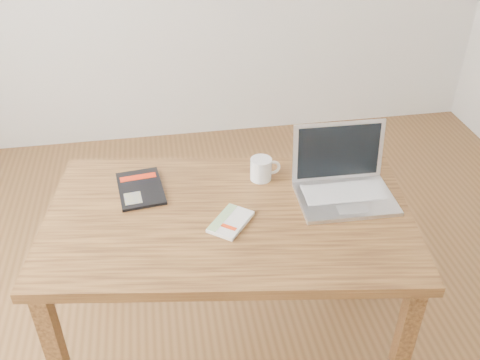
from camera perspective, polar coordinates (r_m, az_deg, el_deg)
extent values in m
cube|color=#57371A|center=(1.90, -1.19, -4.14)|extent=(1.38, 0.92, 0.04)
cube|color=#57371A|center=(2.03, 16.67, -17.64)|extent=(0.06, 0.06, 0.71)
cube|color=#57371A|center=(2.45, -15.11, -6.42)|extent=(0.06, 0.06, 0.71)
cube|color=#57371A|center=(2.45, 12.90, -6.10)|extent=(0.06, 0.06, 0.71)
cube|color=beige|center=(1.84, -0.99, -4.49)|extent=(0.18, 0.19, 0.01)
cube|color=white|center=(1.84, -0.99, -4.47)|extent=(0.18, 0.19, 0.01)
cube|color=#7DA16D|center=(1.85, -1.90, -3.99)|extent=(0.12, 0.15, 0.00)
cube|color=red|center=(1.81, -1.21, -5.04)|extent=(0.05, 0.05, 0.00)
cube|color=black|center=(2.03, -10.56, -0.89)|extent=(0.19, 0.26, 0.01)
cube|color=#B7240D|center=(2.08, -10.82, 0.29)|extent=(0.14, 0.05, 0.00)
cube|color=gray|center=(1.98, -11.35, -1.91)|extent=(0.07, 0.08, 0.00)
cube|color=silver|center=(1.98, 11.20, -1.95)|extent=(0.35, 0.25, 0.02)
cube|color=silver|center=(2.00, 10.99, -1.26)|extent=(0.30, 0.13, 0.00)
cube|color=#BCBCC1|center=(1.92, 11.87, -3.01)|extent=(0.10, 0.06, 0.00)
cube|color=silver|center=(2.02, 10.45, 3.07)|extent=(0.35, 0.04, 0.23)
cube|color=black|center=(2.02, 10.49, 3.02)|extent=(0.31, 0.04, 0.20)
cylinder|color=white|center=(2.04, 2.25, 1.18)|extent=(0.08, 0.08, 0.09)
cylinder|color=black|center=(2.02, 2.27, 2.13)|extent=(0.07, 0.07, 0.01)
torus|color=white|center=(2.05, 3.52, 1.34)|extent=(0.06, 0.01, 0.06)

